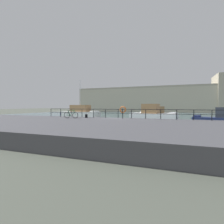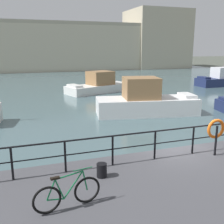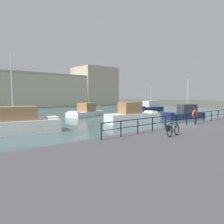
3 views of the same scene
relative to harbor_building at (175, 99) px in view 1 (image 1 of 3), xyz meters
name	(u,v)px [view 1 (image 1 of 3)]	position (x,y,z in m)	size (l,w,h in m)	color
ground_plane	(119,126)	(-6.52, -52.86, -5.27)	(240.00, 240.00, 0.00)	#4C5147
water_basin	(151,114)	(-6.52, -22.66, -5.27)	(80.00, 60.00, 0.01)	#476066
quay_promenade	(96,129)	(-6.52, -59.36, -4.76)	(56.00, 13.00, 1.03)	#47474C
harbor_building	(175,99)	(0.00, 0.00, 0.00)	(67.71, 12.07, 13.75)	#C1B79E
moored_cabin_cruiser	(80,113)	(-24.10, -32.41, -4.64)	(9.79, 4.75, 1.64)	navy
moored_blue_motorboat	(80,113)	(-18.24, -42.18, -4.24)	(9.16, 4.01, 7.74)	white
moored_green_narrowboat	(224,118)	(6.24, -45.85, -4.44)	(7.71, 3.68, 6.23)	navy
moored_harbor_tender	(156,113)	(-3.93, -32.69, -4.44)	(8.00, 5.07, 2.36)	white
moored_red_daysailer	(153,115)	(-3.47, -43.71, -4.27)	(7.93, 4.03, 2.81)	white
quay_railing	(132,112)	(-4.73, -53.61, -3.50)	(22.71, 0.07, 1.08)	black
parked_bicycle	(71,115)	(-11.48, -55.64, -3.85)	(1.76, 0.33, 0.98)	black
mooring_bollard	(86,116)	(-10.19, -54.32, -4.02)	(0.32, 0.32, 0.44)	black
life_ring_stand	(123,110)	(-5.66, -54.00, -3.27)	(0.75, 0.16, 1.40)	black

